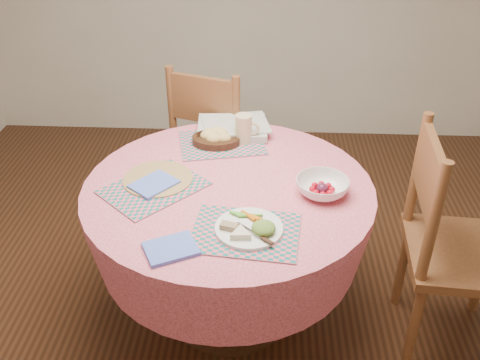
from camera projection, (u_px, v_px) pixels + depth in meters
The scene contains 15 objects.
ground at pixel (230, 312), 2.66m from camera, with size 4.00×4.00×0.00m, color #331C0F.
dining_table at pixel (229, 222), 2.37m from camera, with size 1.24×1.24×0.75m.
chair_right at pixel (451, 244), 2.26m from camera, with size 0.50×0.52×1.05m.
chair_back at pixel (215, 142), 3.08m from camera, with size 0.58×0.57×1.00m.
placemat_front at pixel (245, 233), 1.99m from camera, with size 0.40×0.30×0.01m, color #136C6A.
placemat_left at pixel (154, 188), 2.25m from camera, with size 0.40×0.30×0.01m, color #136C6A.
placemat_back at pixel (222, 143), 2.58m from camera, with size 0.40×0.30×0.01m, color #136C6A.
wicker_trivet at pixel (158, 179), 2.30m from camera, with size 0.30×0.30×0.01m, color #A37046.
napkin_near at pixel (171, 249), 1.90m from camera, with size 0.18×0.14×0.01m, color #536ED6.
napkin_far at pixel (154, 185), 2.25m from camera, with size 0.18×0.14×0.01m, color #536ED6.
dinner_plate at pixel (251, 227), 1.98m from camera, with size 0.26×0.26×0.05m.
bread_bowl at pixel (216, 137), 2.56m from camera, with size 0.23×0.23×0.08m.
latte_mug at pixel (244, 129), 2.55m from camera, with size 0.12×0.08×0.14m.
fruit_bowl at pixel (322, 187), 2.19m from camera, with size 0.25×0.25×0.07m.
newspaper_stack at pixel (233, 127), 2.67m from camera, with size 0.38×0.31×0.04m.
Camera 1 is at (0.15, -1.90, 1.98)m, focal length 40.00 mm.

